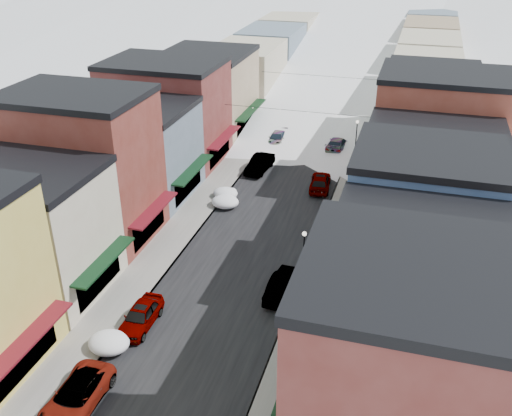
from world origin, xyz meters
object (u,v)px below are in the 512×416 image
Objects in this scene: car_dark_hatch at (260,164)px; car_green_sedan at (284,285)px; car_white_suv at (76,396)px; trash_can at (304,316)px; streetlamp_near at (304,249)px; car_silver_sedan at (140,316)px.

car_green_sedan is at bearing -64.32° from car_dark_hatch.
car_white_suv is at bearing -86.07° from car_dark_hatch.
streetlamp_near reaches higher than trash_can.
streetlamp_near is (0.90, 2.13, 1.86)m from car_green_sedan.
streetlamp_near is (8.70, -18.81, 1.87)m from car_dark_hatch.
car_white_suv is at bearing 60.51° from car_green_sedan.
streetlamp_near reaches higher than car_white_suv.
car_white_suv is 1.07× the size of car_dark_hatch.
car_dark_hatch is at bearing 87.76° from car_silver_sedan.
car_green_sedan is 5.40× the size of trash_can.
car_white_suv is 15.06m from trash_can.
car_green_sedan is 3.50m from trash_can.
car_green_sedan is at bearing 125.44° from trash_can.
car_green_sedan is at bearing -112.89° from streetlamp_near.
car_silver_sedan is 27.03m from car_dark_hatch.
car_dark_hatch is 1.24× the size of streetlamp_near.
car_dark_hatch is 22.35m from car_green_sedan.
car_silver_sedan is at bearing -85.94° from car_dark_hatch.
trash_can is (10.63, 10.67, -0.12)m from car_white_suv.
trash_can is (2.03, -2.85, -0.21)m from car_green_sedan.
car_silver_sedan is at bearing 87.66° from car_white_suv.
car_white_suv is 18.41m from streetlamp_near.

